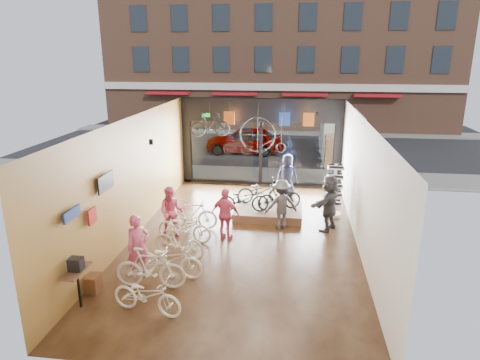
% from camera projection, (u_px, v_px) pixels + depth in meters
% --- Properties ---
extents(ground_plane, '(7.00, 12.00, 0.04)m').
position_uv_depth(ground_plane, '(244.00, 239.00, 13.57)').
color(ground_plane, black).
rests_on(ground_plane, ground).
extents(ceiling, '(7.00, 12.00, 0.04)m').
position_uv_depth(ceiling, '(244.00, 118.00, 12.47)').
color(ceiling, black).
rests_on(ceiling, ground).
extents(wall_left, '(0.04, 12.00, 3.80)m').
position_uv_depth(wall_left, '(133.00, 177.00, 13.46)').
color(wall_left, '#A88339').
rests_on(wall_left, ground).
extents(wall_right, '(0.04, 12.00, 3.80)m').
position_uv_depth(wall_right, '(363.00, 186.00, 12.57)').
color(wall_right, beige).
rests_on(wall_right, ground).
extents(wall_back, '(7.00, 0.04, 3.80)m').
position_uv_depth(wall_back, '(200.00, 282.00, 7.30)').
color(wall_back, beige).
rests_on(wall_back, ground).
extents(storefront, '(7.00, 0.26, 3.80)m').
position_uv_depth(storefront, '(261.00, 142.00, 18.72)').
color(storefront, black).
rests_on(storefront, ground).
extents(exit_sign, '(0.35, 0.06, 0.18)m').
position_uv_depth(exit_sign, '(206.00, 115.00, 18.58)').
color(exit_sign, '#198C26').
rests_on(exit_sign, storefront).
extents(street_road, '(30.00, 18.00, 0.02)m').
position_uv_depth(street_road, '(272.00, 143.00, 27.81)').
color(street_road, black).
rests_on(street_road, ground).
extents(sidewalk_near, '(30.00, 2.40, 0.12)m').
position_uv_depth(sidewalk_near, '(263.00, 175.00, 20.38)').
color(sidewalk_near, slate).
rests_on(sidewalk_near, ground).
extents(sidewalk_far, '(30.00, 2.00, 0.12)m').
position_uv_depth(sidewalk_far, '(276.00, 132.00, 31.59)').
color(sidewalk_far, slate).
rests_on(sidewalk_far, ground).
extents(opposite_building, '(26.00, 5.00, 14.00)m').
position_uv_depth(opposite_building, '(280.00, 34.00, 31.98)').
color(opposite_building, brown).
rests_on(opposite_building, ground).
extents(street_car, '(4.52, 1.82, 1.54)m').
position_uv_depth(street_car, '(245.00, 140.00, 24.92)').
color(street_car, gray).
rests_on(street_car, street_road).
extents(box_truck, '(2.07, 6.20, 2.44)m').
position_uv_depth(box_truck, '(342.00, 138.00, 23.15)').
color(box_truck, silver).
rests_on(box_truck, street_road).
extents(floor_bike_0, '(1.80, 0.93, 0.90)m').
position_uv_depth(floor_bike_0, '(147.00, 295.00, 9.58)').
color(floor_bike_0, beige).
rests_on(floor_bike_0, ground_plane).
extents(floor_bike_1, '(1.81, 0.57, 1.08)m').
position_uv_depth(floor_bike_1, '(150.00, 268.00, 10.59)').
color(floor_bike_1, beige).
rests_on(floor_bike_1, ground_plane).
extents(floor_bike_2, '(1.90, 0.83, 0.97)m').
position_uv_depth(floor_bike_2, '(169.00, 259.00, 11.15)').
color(floor_bike_2, beige).
rests_on(floor_bike_2, ground_plane).
extents(floor_bike_3, '(1.69, 0.91, 0.98)m').
position_uv_depth(floor_bike_3, '(179.00, 241.00, 12.23)').
color(floor_bike_3, beige).
rests_on(floor_bike_3, ground_plane).
extents(floor_bike_4, '(1.84, 0.88, 0.93)m').
position_uv_depth(floor_bike_4, '(184.00, 227.00, 13.28)').
color(floor_bike_4, beige).
rests_on(floor_bike_4, ground_plane).
extents(floor_bike_5, '(1.74, 0.62, 1.03)m').
position_uv_depth(floor_bike_5, '(192.00, 214.00, 14.18)').
color(floor_bike_5, beige).
rests_on(floor_bike_5, ground_plane).
extents(display_platform, '(2.40, 1.80, 0.30)m').
position_uv_depth(display_platform, '(268.00, 212.00, 15.44)').
color(display_platform, '#55331F').
rests_on(display_platform, ground_plane).
extents(display_bike_left, '(1.86, 0.90, 0.94)m').
position_uv_depth(display_bike_left, '(243.00, 199.00, 14.89)').
color(display_bike_left, black).
rests_on(display_bike_left, display_platform).
extents(display_bike_mid, '(1.66, 1.03, 0.96)m').
position_uv_depth(display_bike_mid, '(279.00, 197.00, 15.08)').
color(display_bike_mid, black).
rests_on(display_bike_mid, display_platform).
extents(display_bike_right, '(1.84, 0.95, 0.92)m').
position_uv_depth(display_bike_right, '(261.00, 191.00, 15.78)').
color(display_bike_right, black).
rests_on(display_bike_right, display_platform).
extents(customer_0, '(0.73, 0.72, 1.69)m').
position_uv_depth(customer_0, '(138.00, 246.00, 11.07)').
color(customer_0, '#CC4C72').
rests_on(customer_0, ground_plane).
extents(customer_1, '(0.82, 0.65, 1.64)m').
position_uv_depth(customer_1, '(171.00, 212.00, 13.54)').
color(customer_1, '#CC4C72').
rests_on(customer_1, ground_plane).
extents(customer_2, '(1.05, 0.68, 1.66)m').
position_uv_depth(customer_2, '(226.00, 214.00, 13.33)').
color(customer_2, '#CC4C72').
rests_on(customer_2, ground_plane).
extents(customer_3, '(1.23, 0.94, 1.69)m').
position_uv_depth(customer_3, '(281.00, 204.00, 14.13)').
color(customer_3, '#3F3F44').
rests_on(customer_3, ground_plane).
extents(customer_4, '(0.95, 0.71, 1.76)m').
position_uv_depth(customer_4, '(287.00, 176.00, 17.32)').
color(customer_4, '#161C33').
rests_on(customer_4, ground_plane).
extents(customer_5, '(1.33, 1.79, 1.87)m').
position_uv_depth(customer_5, '(329.00, 203.00, 14.02)').
color(customer_5, '#3F3F44').
rests_on(customer_5, ground_plane).
extents(sunglasses_rack, '(0.64, 0.55, 1.92)m').
position_uv_depth(sunglasses_rack, '(334.00, 190.00, 15.20)').
color(sunglasses_rack, white).
rests_on(sunglasses_rack, ground_plane).
extents(wall_merch, '(0.40, 2.40, 2.60)m').
position_uv_depth(wall_merch, '(87.00, 241.00, 10.29)').
color(wall_merch, navy).
rests_on(wall_merch, wall_left).
extents(penny_farthing, '(1.78, 0.06, 1.42)m').
position_uv_depth(penny_farthing, '(265.00, 136.00, 16.87)').
color(penny_farthing, black).
rests_on(penny_farthing, ceiling).
extents(hung_bike, '(1.64, 0.87, 0.95)m').
position_uv_depth(hung_bike, '(210.00, 125.00, 16.95)').
color(hung_bike, black).
rests_on(hung_bike, ceiling).
extents(jersey_left, '(0.45, 0.03, 0.55)m').
position_uv_depth(jersey_left, '(229.00, 118.00, 17.79)').
color(jersey_left, '#CC5919').
rests_on(jersey_left, ceiling).
extents(jersey_mid, '(0.45, 0.03, 0.55)m').
position_uv_depth(jersey_mid, '(284.00, 119.00, 17.50)').
color(jersey_mid, '#1E3F99').
rests_on(jersey_mid, ceiling).
extents(jersey_right, '(0.45, 0.03, 0.55)m').
position_uv_depth(jersey_right, '(309.00, 120.00, 17.37)').
color(jersey_right, '#CC5919').
rests_on(jersey_right, ceiling).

